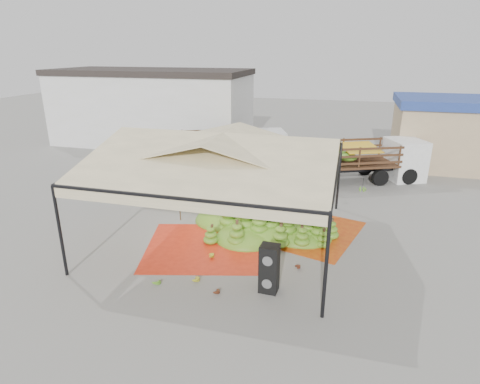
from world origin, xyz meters
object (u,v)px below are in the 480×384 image
(banana_heap, at_px, (264,214))
(speaker_stack, at_px, (269,269))
(vendor, at_px, (264,180))
(truck_right, at_px, (369,156))
(truck_left, at_px, (236,145))

(banana_heap, xyz_separation_m, speaker_stack, (1.08, -4.20, 0.11))
(vendor, distance_m, truck_right, 6.53)
(vendor, height_order, truck_left, truck_left)
(banana_heap, relative_size, vendor, 3.10)
(speaker_stack, distance_m, truck_right, 12.28)
(vendor, bearing_deg, banana_heap, 110.69)
(banana_heap, distance_m, vendor, 3.37)
(truck_right, bearing_deg, banana_heap, -141.83)
(speaker_stack, height_order, truck_left, truck_left)
(vendor, xyz_separation_m, truck_right, (4.80, 4.40, 0.38))
(truck_right, bearing_deg, speaker_stack, -127.99)
(banana_heap, relative_size, speaker_stack, 3.99)
(banana_heap, bearing_deg, vendor, 101.72)
(speaker_stack, bearing_deg, vendor, 105.87)
(truck_left, distance_m, truck_right, 7.65)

